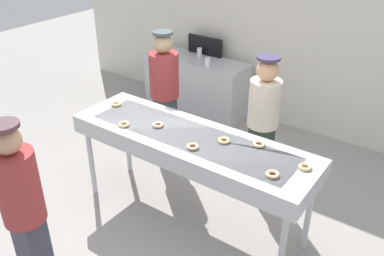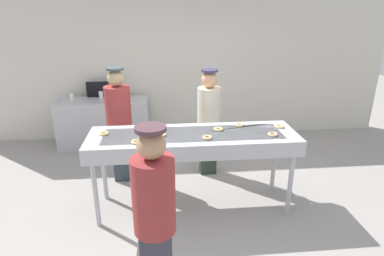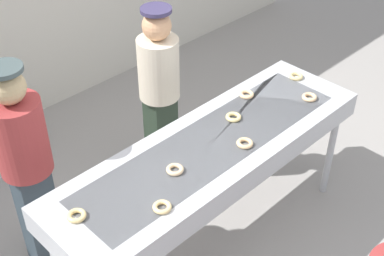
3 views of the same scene
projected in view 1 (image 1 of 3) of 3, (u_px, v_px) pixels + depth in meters
name	position (u px, v px, depth m)	size (l,w,h in m)	color
ground_plane	(191.00, 217.00, 4.43)	(16.00, 16.00, 0.00)	#9E9993
back_wall	(303.00, 29.00, 5.58)	(8.00, 0.12, 2.87)	silver
fryer_conveyor	(190.00, 144.00, 4.00)	(2.47, 0.74, 1.00)	#B7BABF
plain_donut_0	(305.00, 167.00, 3.47)	(0.11, 0.11, 0.03)	#E9CF88
plain_donut_1	(116.00, 104.00, 4.53)	(0.11, 0.11, 0.03)	#F8D487
plain_donut_2	(259.00, 144.00, 3.79)	(0.11, 0.11, 0.03)	#F6C58E
plain_donut_3	(193.00, 147.00, 3.75)	(0.11, 0.11, 0.03)	#F0C38B
plain_donut_4	(272.00, 174.00, 3.38)	(0.11, 0.11, 0.03)	#F3C490
plain_donut_5	(224.00, 140.00, 3.85)	(0.11, 0.11, 0.03)	#EBD386
plain_donut_6	(124.00, 124.00, 4.12)	(0.11, 0.11, 0.03)	#F6D48C
plain_donut_7	(158.00, 125.00, 4.11)	(0.11, 0.11, 0.03)	beige
worker_baker	(165.00, 89.00, 5.04)	(0.35, 0.35, 1.66)	#303D46
worker_assistant	(263.00, 118.00, 4.47)	(0.33, 0.33, 1.59)	#263427
customer_waiting	(24.00, 210.00, 3.12)	(0.31, 0.31, 1.66)	#363846
prep_counter	(196.00, 85.00, 6.46)	(1.60, 0.56, 0.86)	#B7BABF
paper_cup_0	(199.00, 52.00, 6.33)	(0.07, 0.07, 0.12)	white
paper_cup_1	(169.00, 48.00, 6.48)	(0.07, 0.07, 0.12)	white
paper_cup_2	(207.00, 62.00, 5.94)	(0.07, 0.07, 0.12)	white
menu_display	(205.00, 46.00, 6.35)	(0.60, 0.04, 0.28)	black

